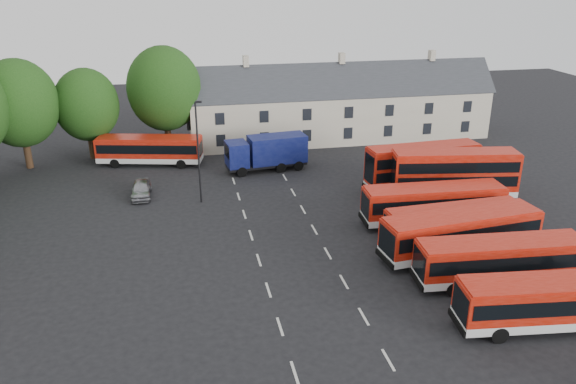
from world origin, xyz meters
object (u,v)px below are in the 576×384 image
at_px(bus_dd_south, 454,172).
at_px(silver_car, 141,189).
at_px(bus_row_a, 554,300).
at_px(box_truck, 267,151).
at_px(lamppost, 198,150).

bearing_deg(bus_dd_south, silver_car, 176.23).
distance_m(bus_row_a, bus_dd_south, 19.09).
height_order(bus_dd_south, box_truck, bus_dd_south).
xyz_separation_m(bus_dd_south, box_truck, (-14.65, 10.80, -0.56)).
height_order(box_truck, silver_car, box_truck).
xyz_separation_m(bus_row_a, box_truck, (-11.25, 29.56, 0.14)).
bearing_deg(bus_row_a, box_truck, 117.12).
bearing_deg(bus_dd_south, bus_row_a, -91.39).
height_order(bus_row_a, box_truck, box_truck).
relative_size(box_truck, silver_car, 1.95).
relative_size(bus_row_a, bus_dd_south, 0.99).
height_order(bus_dd_south, lamppost, lamppost).
bearing_deg(box_truck, lamppost, -141.41).
height_order(box_truck, lamppost, lamppost).
xyz_separation_m(bus_dd_south, silver_car, (-26.88, 6.04, -1.81)).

